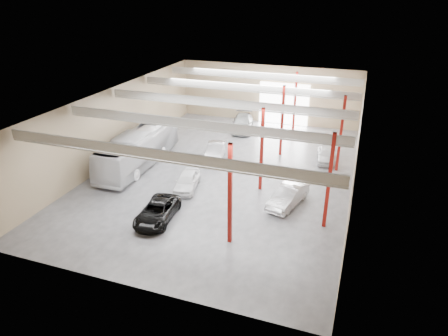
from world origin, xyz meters
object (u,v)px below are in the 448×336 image
Objects in this scene: car_right_near at (288,196)px; car_right_far at (326,155)px; coach_bus at (139,148)px; car_row_a at (187,181)px; car_row_c at (243,123)px; black_sedan at (157,212)px; car_row_b at (215,151)px.

car_right_near reaches higher than car_right_far.
car_right_far is at bearing 19.75° from coach_bus.
car_row_a is 0.73× the size of car_row_c.
car_right_near is 9.84m from car_right_far.
black_sedan is 18.16m from car_right_far.
car_row_b is (0.00, 12.02, 0.09)m from black_sedan.
car_row_a is at bearing -101.26° from car_row_b.
coach_bus reaches higher than black_sedan.
car_row_b is 10.71m from car_right_far.
car_row_b is at bearing 84.22° from black_sedan.
car_row_c reaches higher than black_sedan.
car_row_c is (0.00, 15.95, 0.12)m from car_row_a.
black_sedan is 1.05× the size of car_right_near.
car_row_b is at bearing 79.66° from car_row_a.
car_right_near reaches higher than black_sedan.
car_row_a is 0.90× the size of car_right_near.
black_sedan is (6.22, -8.25, -1.00)m from coach_bus.
car_row_c is (0.00, 21.15, 0.15)m from black_sedan.
coach_bus is at bearing 121.23° from black_sedan.
coach_bus is at bearing -128.55° from car_row_c.
coach_bus is at bearing -165.82° from car_right_far.
black_sedan is at bearing -102.83° from car_row_c.
car_right_far is at bearing 33.09° from car_row_a.
car_right_far is (10.30, 14.95, 0.00)m from black_sedan.
car_row_b is (6.22, 3.77, -0.91)m from coach_bus.
car_right_near is (8.47, -15.87, -0.07)m from car_row_c.
car_row_b is 9.14m from car_row_c.
car_right_near is at bearing -49.74° from car_row_b.
coach_bus is 2.60× the size of car_row_b.
black_sedan is at bearing -100.34° from car_row_a.
black_sedan is 1.05× the size of car_row_b.
car_row_b reaches higher than car_row_a.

